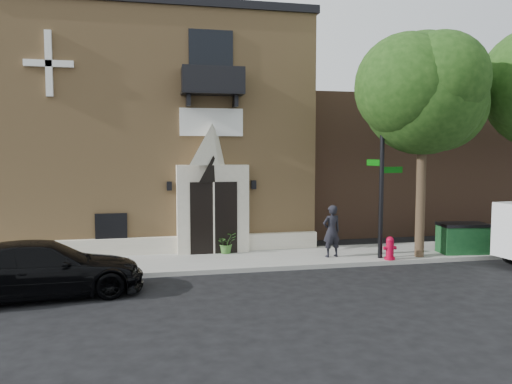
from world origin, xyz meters
TOP-DOWN VIEW (x-y plane):
  - ground at (0.00, 0.00)m, footprint 120.00×120.00m
  - sidewalk at (1.00, 1.50)m, footprint 42.00×3.00m
  - church at (-2.99, 7.95)m, footprint 12.20×11.01m
  - neighbour_building at (12.00, 9.00)m, footprint 18.00×8.00m
  - street_tree_left at (6.03, 0.35)m, footprint 4.97×4.38m
  - black_sedan at (-6.01, -1.43)m, footprint 5.36×2.79m
  - street_sign at (4.57, 0.55)m, footprint 1.02×0.93m
  - fire_hydrant at (4.75, 0.20)m, footprint 0.45×0.36m
  - dumpster at (7.86, 0.68)m, footprint 1.77×1.14m
  - planter at (-0.55, 2.42)m, footprint 0.82×0.75m
  - pedestrian_near at (2.95, 1.04)m, footprint 0.73×0.54m

SIDE VIEW (x-z plane):
  - ground at x=0.00m, z-range 0.00..0.00m
  - sidewalk at x=1.00m, z-range 0.00..0.15m
  - planter at x=-0.55m, z-range 0.15..0.92m
  - fire_hydrant at x=4.75m, z-range 0.14..0.94m
  - dumpster at x=7.86m, z-range 0.16..1.25m
  - black_sedan at x=-6.01m, z-range 0.00..1.48m
  - pedestrian_near at x=2.95m, z-range 0.15..1.98m
  - street_sign at x=4.57m, z-range 0.17..6.08m
  - neighbour_building at x=12.00m, z-range 0.00..6.40m
  - church at x=-2.99m, z-range -0.02..9.28m
  - street_tree_left at x=6.03m, z-range 1.98..9.75m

